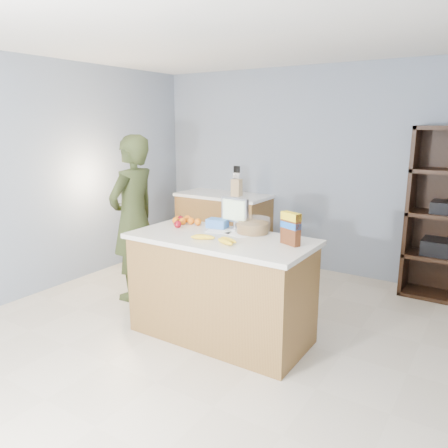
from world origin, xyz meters
The scene contains 14 objects.
floor centered at (0.00, 0.00, 0.00)m, with size 4.50×5.00×0.02m, color beige.
walls centered at (0.00, 0.00, 1.65)m, with size 4.52×5.02×2.51m.
counter_peninsula centered at (0.00, 0.30, 0.42)m, with size 1.56×0.76×0.90m.
back_cabinet centered at (-1.20, 2.20, 0.45)m, with size 1.24×0.62×0.90m.
person centered at (-1.26, 0.57, 0.86)m, with size 0.63×0.41×1.72m, color #30391A.
knife_block centered at (-0.97, 2.15, 1.02)m, with size 0.12×0.10×0.31m.
envelopes centered at (-0.02, 0.43, 0.90)m, with size 0.43×0.19×0.00m.
bananas centered at (0.04, 0.15, 0.92)m, with size 0.42×0.16×0.04m.
apples centered at (-0.55, 0.44, 0.93)m, with size 0.18×0.24×0.07m.
oranges centered at (-0.54, 0.52, 0.93)m, with size 0.29×0.19×0.07m.
blue_carton centered at (-0.21, 0.56, 0.94)m, with size 0.18×0.12×0.08m, color blue.
salad_bowl centered at (0.16, 0.56, 0.96)m, with size 0.30×0.30×0.13m.
tv centered at (-0.05, 0.60, 1.06)m, with size 0.28×0.12×0.28m.
cereal_box centered at (0.59, 0.40, 1.05)m, with size 0.18×0.13×0.26m.
Camera 1 is at (1.93, -2.64, 1.83)m, focal length 35.00 mm.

